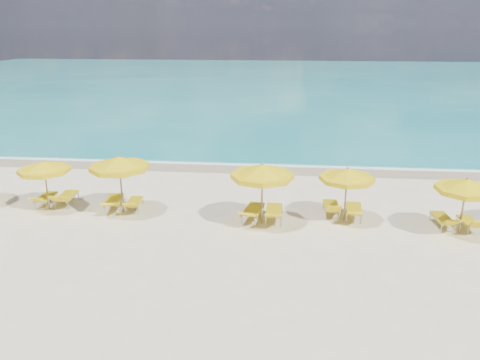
{
  "coord_description": "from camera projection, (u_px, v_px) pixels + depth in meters",
  "views": [
    {
      "loc": [
        1.89,
        -17.72,
        7.64
      ],
      "look_at": [
        0.0,
        1.5,
        1.2
      ],
      "focal_mm": 35.0,
      "sensor_mm": 36.0,
      "label": 1
    }
  ],
  "objects": [
    {
      "name": "umbrella_2",
      "position": [
        44.0,
        167.0,
        19.82
      ],
      "size": [
        2.82,
        2.82,
        2.21
      ],
      "rotation": [
        0.0,
        0.0,
        -0.36
      ],
      "color": "#9A774D",
      "rests_on": "ground"
    },
    {
      "name": "foam_line",
      "position": [
        251.0,
        163.0,
        27.06
      ],
      "size": [
        120.0,
        1.2,
        0.03
      ],
      "primitive_type": "cube",
      "color": "white",
      "rests_on": "ground"
    },
    {
      "name": "whitecap_far",
      "position": [
        355.0,
        115.0,
        41.24
      ],
      "size": [
        18.0,
        0.3,
        0.05
      ],
      "primitive_type": "cube",
      "color": "white",
      "rests_on": "ground"
    },
    {
      "name": "lounger_6_right",
      "position": [
        469.0,
        225.0,
        18.25
      ],
      "size": [
        0.61,
        1.58,
        0.77
      ],
      "rotation": [
        0.0,
        0.0,
        0.05
      ],
      "color": "#A5A8AD",
      "rests_on": "ground"
    },
    {
      "name": "lounger_6_left",
      "position": [
        443.0,
        222.0,
        18.49
      ],
      "size": [
        0.72,
        1.8,
        0.76
      ],
      "rotation": [
        0.0,
        0.0,
        0.08
      ],
      "color": "#A5A8AD",
      "rests_on": "ground"
    },
    {
      "name": "lounger_3_right",
      "position": [
        134.0,
        205.0,
        20.19
      ],
      "size": [
        0.77,
        1.78,
        0.74
      ],
      "rotation": [
        0.0,
        0.0,
        0.12
      ],
      "color": "#A5A8AD",
      "rests_on": "ground"
    },
    {
      "name": "wet_sand_band",
      "position": [
        250.0,
        167.0,
        26.31
      ],
      "size": [
        120.0,
        2.6,
        0.01
      ],
      "primitive_type": "cube",
      "color": "tan",
      "rests_on": "ground"
    },
    {
      "name": "lounger_3_left",
      "position": [
        114.0,
        204.0,
        20.29
      ],
      "size": [
        1.01,
        2.11,
        0.77
      ],
      "rotation": [
        0.0,
        0.0,
        0.18
      ],
      "color": "#A5A8AD",
      "rests_on": "ground"
    },
    {
      "name": "lounger_5_right",
      "position": [
        354.0,
        213.0,
        19.35
      ],
      "size": [
        0.84,
        2.0,
        0.75
      ],
      "rotation": [
        0.0,
        0.0,
        -0.11
      ],
      "color": "#A5A8AD",
      "rests_on": "ground"
    },
    {
      "name": "lounger_4_left",
      "position": [
        253.0,
        214.0,
        19.2
      ],
      "size": [
        1.02,
        2.15,
        0.8
      ],
      "rotation": [
        0.0,
        0.0,
        -0.18
      ],
      "color": "#A5A8AD",
      "rests_on": "ground"
    },
    {
      "name": "ocean",
      "position": [
        273.0,
        82.0,
        64.64
      ],
      "size": [
        120.0,
        80.0,
        0.3
      ],
      "primitive_type": "cube",
      "color": "#167D7D",
      "rests_on": "ground"
    },
    {
      "name": "umbrella_5",
      "position": [
        347.0,
        175.0,
        18.63
      ],
      "size": [
        2.45,
        2.45,
        2.26
      ],
      "rotation": [
        0.0,
        0.0,
        -0.1
      ],
      "color": "#9A774D",
      "rests_on": "ground"
    },
    {
      "name": "umbrella_6",
      "position": [
        466.0,
        186.0,
        17.35
      ],
      "size": [
        2.82,
        2.82,
        2.28
      ],
      "rotation": [
        0.0,
        0.0,
        -0.31
      ],
      "color": "#9A774D",
      "rests_on": "ground"
    },
    {
      "name": "umbrella_3",
      "position": [
        119.0,
        164.0,
        19.38
      ],
      "size": [
        3.18,
        3.18,
        2.53
      ],
      "rotation": [
        0.0,
        0.0,
        -0.34
      ],
      "color": "#9A774D",
      "rests_on": "ground"
    },
    {
      "name": "umbrella_4",
      "position": [
        262.0,
        172.0,
        18.23
      ],
      "size": [
        2.71,
        2.71,
        2.55
      ],
      "rotation": [
        0.0,
        0.0,
        0.08
      ],
      "color": "#9A774D",
      "rests_on": "ground"
    },
    {
      "name": "lounger_2_left",
      "position": [
        46.0,
        200.0,
        20.78
      ],
      "size": [
        0.69,
        1.77,
        0.73
      ],
      "rotation": [
        0.0,
        0.0,
        0.07
      ],
      "color": "#A5A8AD",
      "rests_on": "ground"
    },
    {
      "name": "lounger_5_left",
      "position": [
        331.0,
        210.0,
        19.65
      ],
      "size": [
        0.65,
        1.82,
        0.87
      ],
      "rotation": [
        0.0,
        0.0,
        0.01
      ],
      "color": "#A5A8AD",
      "rests_on": "ground"
    },
    {
      "name": "lounger_4_right",
      "position": [
        274.0,
        215.0,
        19.09
      ],
      "size": [
        0.7,
        2.07,
        0.82
      ],
      "rotation": [
        0.0,
        0.0,
        -0.01
      ],
      "color": "#A5A8AD",
      "rests_on": "ground"
    },
    {
      "name": "lounger_2_right",
      "position": [
        67.0,
        200.0,
        20.8
      ],
      "size": [
        0.76,
        1.96,
        0.83
      ],
      "rotation": [
        0.0,
        0.0,
        0.07
      ],
      "color": "#A5A8AD",
      "rests_on": "ground"
    },
    {
      "name": "ground_plane",
      "position": [
        236.0,
        219.0,
        19.32
      ],
      "size": [
        120.0,
        120.0,
        0.0
      ],
      "primitive_type": "plane",
      "color": "beige"
    },
    {
      "name": "whitecap_near",
      "position": [
        182.0,
        129.0,
        35.93
      ],
      "size": [
        14.0,
        0.36,
        0.05
      ],
      "primitive_type": "cube",
      "color": "white",
      "rests_on": "ground"
    }
  ]
}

